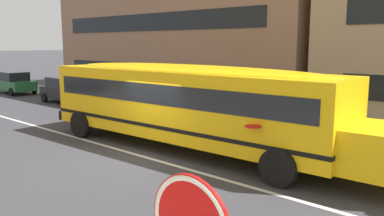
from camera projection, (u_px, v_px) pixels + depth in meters
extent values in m
plane|color=#38383D|center=(146.00, 157.00, 13.25)|extent=(400.00, 400.00, 0.00)
cube|color=gray|center=(265.00, 124.00, 18.78)|extent=(120.00, 3.00, 0.01)
cube|color=silver|center=(146.00, 157.00, 13.25)|extent=(110.00, 0.16, 0.01)
cube|color=yellow|center=(185.00, 103.00, 14.07)|extent=(11.71, 3.09, 2.32)
cube|color=yellow|center=(384.00, 150.00, 9.98)|extent=(1.77, 2.28, 1.16)
cube|color=black|center=(86.00, 112.00, 17.93)|extent=(0.31, 2.65, 0.38)
cube|color=black|center=(185.00, 91.00, 14.00)|extent=(11.01, 3.10, 0.68)
cube|color=black|center=(185.00, 122.00, 14.18)|extent=(11.73, 3.12, 0.13)
ellipsoid|color=yellow|center=(184.00, 70.00, 13.88)|extent=(11.23, 2.86, 0.38)
cylinder|color=red|center=(253.00, 126.00, 10.60)|extent=(0.48, 0.48, 0.03)
cylinder|color=black|center=(318.00, 147.00, 12.49)|extent=(1.07, 0.34, 1.06)
cylinder|color=black|center=(279.00, 167.00, 10.48)|extent=(1.07, 0.34, 1.06)
cylinder|color=black|center=(130.00, 115.00, 18.03)|extent=(1.07, 0.34, 1.06)
cylinder|color=black|center=(81.00, 124.00, 16.02)|extent=(1.07, 0.34, 1.06)
cube|color=#236038|center=(15.00, 85.00, 30.02)|extent=(3.93, 1.77, 0.70)
cube|color=black|center=(14.00, 76.00, 30.01)|extent=(2.23, 1.60, 0.64)
cylinder|color=black|center=(34.00, 90.00, 29.82)|extent=(0.60, 0.19, 0.60)
cylinder|color=black|center=(11.00, 92.00, 28.59)|extent=(0.60, 0.19, 0.60)
cylinder|color=black|center=(19.00, 87.00, 31.57)|extent=(0.60, 0.19, 0.60)
cube|color=black|center=(66.00, 93.00, 25.26)|extent=(3.96, 1.83, 0.70)
cube|color=black|center=(64.00, 82.00, 25.25)|extent=(2.25, 1.63, 0.64)
cylinder|color=black|center=(89.00, 99.00, 25.03)|extent=(0.61, 0.20, 0.60)
cylinder|color=black|center=(64.00, 102.00, 23.82)|extent=(0.61, 0.20, 0.60)
cylinder|color=black|center=(68.00, 95.00, 26.81)|extent=(0.61, 0.20, 0.60)
cylinder|color=black|center=(44.00, 98.00, 25.60)|extent=(0.61, 0.20, 0.60)
cube|color=#93705B|center=(206.00, 8.00, 29.57)|extent=(21.02, 11.59, 12.80)
cube|color=black|center=(148.00, 72.00, 26.01)|extent=(17.66, 0.04, 1.10)
cube|color=black|center=(148.00, 22.00, 25.49)|extent=(17.66, 0.04, 1.10)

